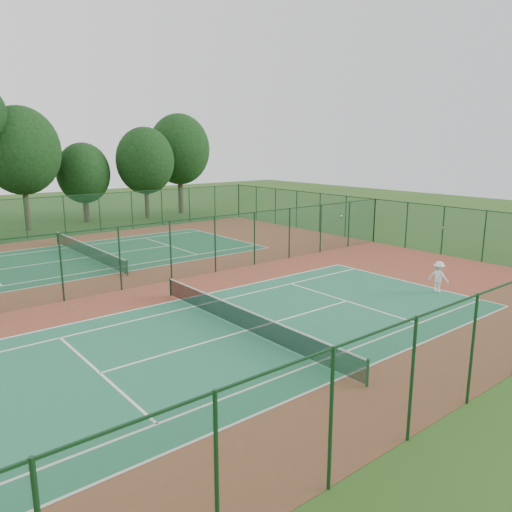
{
  "coord_description": "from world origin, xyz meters",
  "views": [
    {
      "loc": [
        -12.2,
        -24.72,
        7.74
      ],
      "look_at": [
        4.94,
        -3.56,
        1.6
      ],
      "focal_mm": 35.0,
      "sensor_mm": 36.0,
      "label": 1
    }
  ],
  "objects": [
    {
      "name": "ground",
      "position": [
        0.0,
        0.0,
        0.0
      ],
      "size": [
        120.0,
        120.0,
        0.0
      ],
      "primitive_type": "plane",
      "color": "#284C17",
      "rests_on": "ground"
    },
    {
      "name": "red_pad",
      "position": [
        0.0,
        0.0,
        0.01
      ],
      "size": [
        40.0,
        36.0,
        0.01
      ],
      "primitive_type": "cube",
      "color": "brown",
      "rests_on": "ground"
    },
    {
      "name": "court_near",
      "position": [
        0.0,
        -9.0,
        0.01
      ],
      "size": [
        23.77,
        10.97,
        0.01
      ],
      "primitive_type": "cube",
      "color": "#216B49",
      "rests_on": "red_pad"
    },
    {
      "name": "court_far",
      "position": [
        0.0,
        9.0,
        0.01
      ],
      "size": [
        23.77,
        10.97,
        0.01
      ],
      "primitive_type": "cube",
      "color": "#1C5939",
      "rests_on": "red_pad"
    },
    {
      "name": "fence_north",
      "position": [
        0.0,
        18.0,
        1.76
      ],
      "size": [
        40.0,
        0.09,
        3.5
      ],
      "color": "#174727",
      "rests_on": "ground"
    },
    {
      "name": "fence_south",
      "position": [
        0.0,
        -18.0,
        1.76
      ],
      "size": [
        40.0,
        0.09,
        3.5
      ],
      "color": "#184828",
      "rests_on": "ground"
    },
    {
      "name": "fence_east",
      "position": [
        20.0,
        0.0,
        1.76
      ],
      "size": [
        0.09,
        36.0,
        3.5
      ],
      "rotation": [
        0.0,
        0.0,
        1.57
      ],
      "color": "#1A5036",
      "rests_on": "ground"
    },
    {
      "name": "fence_divider",
      "position": [
        0.0,
        0.0,
        1.76
      ],
      "size": [
        40.0,
        0.09,
        3.5
      ],
      "color": "#194B28",
      "rests_on": "ground"
    },
    {
      "name": "tennis_net_near",
      "position": [
        0.0,
        -9.0,
        0.54
      ],
      "size": [
        0.1,
        12.9,
        0.97
      ],
      "color": "#133621",
      "rests_on": "ground"
    },
    {
      "name": "tennis_net_far",
      "position": [
        0.0,
        9.0,
        0.54
      ],
      "size": [
        0.1,
        12.9,
        0.97
      ],
      "color": "#163E23",
      "rests_on": "ground"
    },
    {
      "name": "player_near",
      "position": [
        11.38,
        -10.98,
        0.85
      ],
      "size": [
        0.83,
        1.18,
        1.67
      ],
      "primitive_type": "imported",
      "rotation": [
        0.0,
        0.0,
        1.78
      ],
      "color": "white",
      "rests_on": "court_near"
    },
    {
      "name": "stray_ball_a",
      "position": [
        6.5,
        -0.37,
        0.04
      ],
      "size": [
        0.06,
        0.06,
        0.06
      ],
      "primitive_type": "sphere",
      "color": "gold",
      "rests_on": "red_pad"
    },
    {
      "name": "stray_ball_b",
      "position": [
        4.63,
        -0.94,
        0.05
      ],
      "size": [
        0.07,
        0.07,
        0.07
      ],
      "primitive_type": "sphere",
      "color": "#C8ED37",
      "rests_on": "red_pad"
    },
    {
      "name": "stray_ball_c",
      "position": [
        -4.57,
        -0.99,
        0.04
      ],
      "size": [
        0.06,
        0.06,
        0.06
      ],
      "primitive_type": "sphere",
      "color": "#E0F538",
      "rests_on": "red_pad"
    },
    {
      "name": "evergreen_row",
      "position": [
        0.5,
        24.25,
        0.0
      ],
      "size": [
        39.0,
        5.0,
        12.0
      ],
      "primitive_type": null,
      "color": "black",
      "rests_on": "ground"
    }
  ]
}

